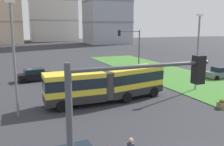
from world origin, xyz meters
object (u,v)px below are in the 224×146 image
at_px(car_black_sedan, 35,75).
at_px(traffic_light_far_right, 133,46).
at_px(flower_planter_2, 224,103).
at_px(articulated_bus, 107,84).
at_px(traffic_light_near_left, 120,134).
at_px(streetlight_median, 198,49).
at_px(streetlight_left, 14,55).
at_px(car_grey_wagon, 221,73).

bearing_deg(car_black_sedan, traffic_light_far_right, -11.48).
bearing_deg(flower_planter_2, articulated_bus, 147.02).
height_order(traffic_light_near_left, streetlight_median, streetlight_median).
height_order(car_black_sedan, streetlight_left, streetlight_left).
xyz_separation_m(traffic_light_near_left, traffic_light_far_right, (12.95, 25.00, 0.14)).
height_order(car_grey_wagon, flower_planter_2, car_grey_wagon).
height_order(flower_planter_2, streetlight_left, streetlight_left).
distance_m(car_black_sedan, streetlight_left, 13.98).
xyz_separation_m(articulated_bus, traffic_light_near_left, (-5.65, -15.76, 2.61)).
distance_m(car_black_sedan, traffic_light_far_right, 13.56).
relative_size(flower_planter_2, traffic_light_far_right, 0.17).
distance_m(car_grey_wagon, car_black_sedan, 24.94).
xyz_separation_m(articulated_bus, car_grey_wagon, (18.17, 3.96, -0.90)).
relative_size(car_grey_wagon, streetlight_left, 0.50).
xyz_separation_m(car_grey_wagon, streetlight_left, (-26.12, -5.25, 4.12)).
bearing_deg(car_grey_wagon, traffic_light_near_left, -140.38).
bearing_deg(traffic_light_far_right, streetlight_left, -145.38).
relative_size(articulated_bus, car_black_sedan, 2.61).
bearing_deg(streetlight_median, flower_planter_2, -107.97).
distance_m(car_grey_wagon, flower_planter_2, 13.48).
xyz_separation_m(articulated_bus, flower_planter_2, (8.73, -5.66, -1.23)).
bearing_deg(traffic_light_far_right, car_grey_wagon, -25.93).
height_order(flower_planter_2, traffic_light_near_left, traffic_light_near_left).
relative_size(car_black_sedan, streetlight_median, 0.55).
bearing_deg(car_grey_wagon, traffic_light_far_right, 154.07).
bearing_deg(articulated_bus, traffic_light_far_right, 51.71).
xyz_separation_m(car_grey_wagon, streetlight_median, (-7.54, -3.76, 3.81)).
distance_m(articulated_bus, traffic_light_far_right, 12.09).
distance_m(traffic_light_far_right, streetlight_median, 9.64).
bearing_deg(car_grey_wagon, streetlight_median, -153.47).
distance_m(flower_planter_2, streetlight_left, 17.81).
height_order(traffic_light_far_right, streetlight_left, streetlight_left).
relative_size(car_grey_wagon, traffic_light_far_right, 0.68).
xyz_separation_m(articulated_bus, streetlight_left, (-7.96, -1.29, 3.22)).
distance_m(articulated_bus, streetlight_left, 8.68).
bearing_deg(traffic_light_far_right, flower_planter_2, -84.53).
distance_m(traffic_light_near_left, streetlight_median, 22.79).
relative_size(traffic_light_near_left, streetlight_median, 0.75).
bearing_deg(car_grey_wagon, streetlight_left, -168.64).
relative_size(traffic_light_near_left, streetlight_left, 0.70).
relative_size(flower_planter_2, traffic_light_near_left, 0.18).
bearing_deg(traffic_light_far_right, car_black_sedan, 168.52).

